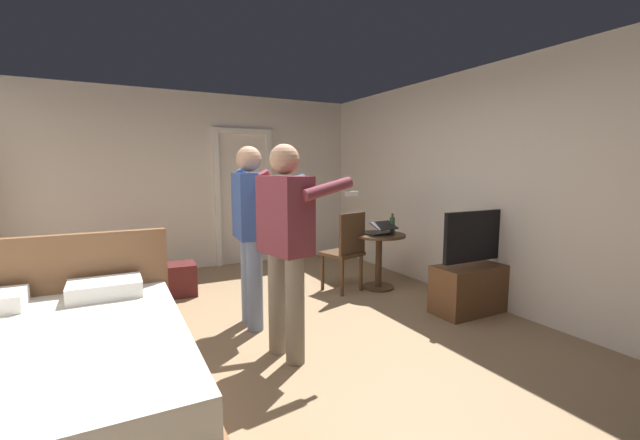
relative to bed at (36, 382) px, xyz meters
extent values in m
plane|color=#997A56|center=(1.59, 0.43, -0.30)|extent=(6.87, 6.87, 0.00)
cube|color=silver|center=(1.59, 3.61, 1.02)|extent=(5.30, 0.12, 2.63)
cube|color=silver|center=(4.18, 0.43, 1.02)|extent=(0.12, 6.48, 2.63)
cube|color=white|center=(1.91, 3.53, 0.72)|extent=(0.08, 0.08, 2.05)
cube|color=white|center=(2.76, 3.53, 0.72)|extent=(0.08, 0.08, 2.05)
cube|color=white|center=(2.33, 3.53, 1.79)|extent=(0.93, 0.08, 0.08)
cube|color=brown|center=(0.00, -0.08, -0.13)|extent=(1.68, 2.07, 0.35)
cube|color=silver|center=(0.00, -0.08, 0.16)|extent=(1.62, 2.01, 0.22)
cube|color=brown|center=(0.00, 0.92, 0.21)|extent=(1.68, 0.08, 1.02)
cube|color=white|center=(0.37, 0.66, 0.33)|extent=(0.50, 0.34, 0.12)
cube|color=brown|center=(3.82, 0.25, -0.05)|extent=(0.92, 0.40, 0.51)
cube|color=black|center=(3.82, 0.23, 0.52)|extent=(0.91, 0.05, 0.53)
cube|color=#267253|center=(3.82, 0.26, 0.52)|extent=(0.85, 0.01, 0.47)
cylinder|color=#4C331E|center=(3.42, 1.41, 0.03)|extent=(0.08, 0.08, 0.67)
cylinder|color=#4C331E|center=(3.42, 1.41, -0.29)|extent=(0.40, 0.40, 0.03)
cylinder|color=#4C331E|center=(3.42, 1.41, 0.38)|extent=(0.66, 0.66, 0.03)
cube|color=black|center=(3.39, 1.41, 0.41)|extent=(0.35, 0.26, 0.02)
cube|color=black|center=(3.41, 1.29, 0.52)|extent=(0.34, 0.23, 0.09)
cube|color=navy|center=(3.41, 1.29, 0.52)|extent=(0.31, 0.20, 0.07)
cylinder|color=#30562F|center=(3.56, 1.33, 0.50)|extent=(0.06, 0.06, 0.21)
cylinder|color=#30562F|center=(3.56, 1.33, 0.63)|extent=(0.03, 0.03, 0.05)
cylinder|color=#4C331E|center=(3.08, 1.75, -0.08)|extent=(0.04, 0.04, 0.45)
cylinder|color=#4C331E|center=(2.75, 1.66, -0.08)|extent=(0.04, 0.04, 0.45)
cylinder|color=#4C331E|center=(3.17, 1.43, -0.08)|extent=(0.04, 0.04, 0.45)
cylinder|color=#4C331E|center=(2.84, 1.34, -0.08)|extent=(0.04, 0.04, 0.45)
cube|color=#4C331E|center=(2.96, 1.55, 0.17)|extent=(0.52, 0.52, 0.04)
cube|color=#4C331E|center=(3.00, 1.38, 0.44)|extent=(0.42, 0.15, 0.50)
cylinder|color=gray|center=(1.61, 0.32, 0.13)|extent=(0.15, 0.15, 0.86)
cylinder|color=gray|center=(1.66, 0.08, 0.13)|extent=(0.15, 0.15, 0.86)
cube|color=brown|center=(1.64, 0.20, 0.86)|extent=(0.34, 0.49, 0.61)
sphere|color=tan|center=(1.64, 0.20, 1.29)|extent=(0.23, 0.23, 0.23)
cylinder|color=brown|center=(1.68, 0.46, 0.97)|extent=(0.35, 0.16, 0.49)
cylinder|color=brown|center=(1.91, 0.00, 1.07)|extent=(0.47, 0.18, 0.18)
cube|color=white|center=(2.14, 0.02, 1.02)|extent=(0.12, 0.06, 0.04)
cylinder|color=slate|center=(1.61, 1.08, 0.13)|extent=(0.15, 0.15, 0.87)
cylinder|color=slate|center=(1.59, 0.84, 0.13)|extent=(0.15, 0.15, 0.87)
cube|color=#334C8C|center=(1.60, 0.96, 0.87)|extent=(0.29, 0.45, 0.61)
sphere|color=tan|center=(1.60, 0.96, 1.31)|extent=(0.23, 0.23, 0.23)
cylinder|color=#334C8C|center=(1.71, 1.19, 0.98)|extent=(0.34, 0.12, 0.50)
cylinder|color=#334C8C|center=(1.82, 0.70, 1.07)|extent=(0.48, 0.13, 0.20)
cube|color=white|center=(2.05, 0.66, 1.01)|extent=(0.12, 0.05, 0.04)
cube|color=#4C1919|center=(1.10, 2.29, -0.11)|extent=(0.47, 0.40, 0.38)
cube|color=#4C1919|center=(0.60, 2.53, -0.14)|extent=(0.70, 0.50, 0.33)
camera|label=1|loc=(0.44, -2.69, 1.22)|focal=22.67mm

